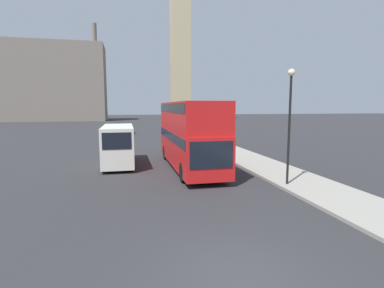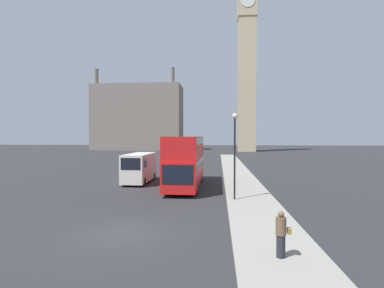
{
  "view_description": "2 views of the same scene",
  "coord_description": "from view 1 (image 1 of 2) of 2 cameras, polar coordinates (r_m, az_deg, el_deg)",
  "views": [
    {
      "loc": [
        -2.58,
        -6.43,
        4.14
      ],
      "look_at": [
        1.47,
        11.87,
        1.8
      ],
      "focal_mm": 28.0,
      "sensor_mm": 36.0,
      "label": 1
    },
    {
      "loc": [
        4.44,
        -13.14,
        4.39
      ],
      "look_at": [
        1.47,
        20.47,
        3.62
      ],
      "focal_mm": 28.0,
      "sensor_mm": 36.0,
      "label": 2
    }
  ],
  "objects": [
    {
      "name": "white_van",
      "position": [
        21.67,
        -13.89,
        -0.1
      ],
      "size": [
        2.09,
        6.07,
        2.79
      ],
      "color": "silver",
      "rests_on": "ground_plane"
    },
    {
      "name": "building_block_distant",
      "position": [
        97.55,
        -25.15,
        10.56
      ],
      "size": [
        30.01,
        12.4,
        26.99
      ],
      "color": "slate",
      "rests_on": "ground_plane"
    },
    {
      "name": "red_double_decker_bus",
      "position": [
        20.06,
        -0.52,
        2.34
      ],
      "size": [
        2.59,
        10.75,
        4.43
      ],
      "color": "red",
      "rests_on": "ground_plane"
    },
    {
      "name": "ground_plane",
      "position": [
        8.08,
        8.8,
        -23.82
      ],
      "size": [
        300.0,
        300.0,
        0.0
      ],
      "primitive_type": "plane",
      "color": "#28282B"
    },
    {
      "name": "clock_tower",
      "position": [
        91.32,
        -2.31,
        24.15
      ],
      "size": [
        5.6,
        5.77,
        60.16
      ],
      "color": "tan",
      "rests_on": "ground_plane"
    },
    {
      "name": "street_lamp",
      "position": [
        16.0,
        18.16,
        6.22
      ],
      "size": [
        0.36,
        0.36,
        5.86
      ],
      "color": "black",
      "rests_on": "sidewalk_strip"
    },
    {
      "name": "parked_sedan",
      "position": [
        47.6,
        -12.5,
        2.82
      ],
      "size": [
        1.75,
        4.35,
        1.56
      ],
      "color": "navy",
      "rests_on": "ground_plane"
    }
  ]
}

